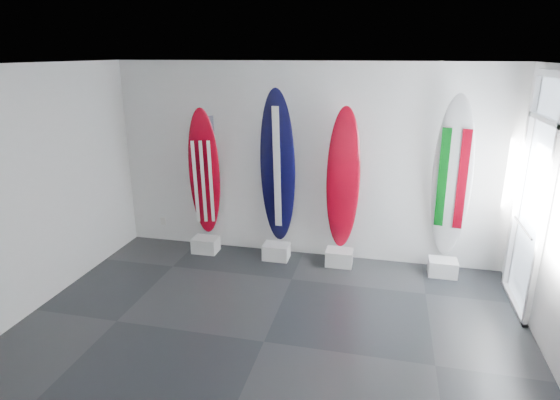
% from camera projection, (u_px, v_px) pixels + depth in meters
% --- Properties ---
extents(floor, '(6.00, 6.00, 0.00)m').
position_uv_depth(floor, '(264.00, 342.00, 5.22)').
color(floor, black).
rests_on(floor, ground).
extents(ceiling, '(6.00, 6.00, 0.00)m').
position_uv_depth(ceiling, '(260.00, 65.00, 4.30)').
color(ceiling, white).
rests_on(ceiling, wall_back).
extents(wall_back, '(6.00, 0.00, 6.00)m').
position_uv_depth(wall_back, '(305.00, 163.00, 7.08)').
color(wall_back, white).
rests_on(wall_back, ground).
extents(wall_front, '(6.00, 0.00, 6.00)m').
position_uv_depth(wall_front, '(139.00, 374.00, 2.44)').
color(wall_front, white).
rests_on(wall_front, ground).
extents(wall_left, '(0.00, 5.00, 5.00)m').
position_uv_depth(wall_left, '(15.00, 197.00, 5.40)').
color(wall_left, white).
rests_on(wall_left, ground).
extents(display_block_usa, '(0.40, 0.30, 0.24)m').
position_uv_depth(display_block_usa, '(206.00, 245.00, 7.54)').
color(display_block_usa, silver).
rests_on(display_block_usa, floor).
extents(surfboard_usa, '(0.58, 0.53, 2.11)m').
position_uv_depth(surfboard_usa, '(204.00, 174.00, 7.27)').
color(surfboard_usa, maroon).
rests_on(surfboard_usa, display_block_usa).
extents(display_block_navy, '(0.40, 0.30, 0.24)m').
position_uv_depth(display_block_navy, '(276.00, 251.00, 7.28)').
color(display_block_navy, silver).
rests_on(display_block_navy, floor).
extents(surfboard_navy, '(0.56, 0.33, 2.41)m').
position_uv_depth(surfboard_navy, '(278.00, 169.00, 6.97)').
color(surfboard_navy, black).
rests_on(surfboard_navy, display_block_navy).
extents(display_block_swiss, '(0.40, 0.30, 0.24)m').
position_uv_depth(display_block_swiss, '(339.00, 257.00, 7.07)').
color(display_block_swiss, silver).
rests_on(display_block_swiss, floor).
extents(surfboard_swiss, '(0.51, 0.25, 2.17)m').
position_uv_depth(surfboard_swiss, '(343.00, 180.00, 6.79)').
color(surfboard_swiss, maroon).
rests_on(surfboard_swiss, display_block_swiss).
extents(display_block_italy, '(0.40, 0.30, 0.24)m').
position_uv_depth(display_block_italy, '(443.00, 267.00, 6.75)').
color(display_block_italy, silver).
rests_on(display_block_italy, floor).
extents(surfboard_italy, '(0.60, 0.45, 2.38)m').
position_uv_depth(surfboard_italy, '(452.00, 179.00, 6.44)').
color(surfboard_italy, silver).
rests_on(surfboard_italy, display_block_italy).
extents(wall_outlet, '(0.09, 0.02, 0.13)m').
position_uv_depth(wall_outlet, '(163.00, 221.00, 7.94)').
color(wall_outlet, silver).
rests_on(wall_outlet, wall_back).
extents(glass_door, '(0.12, 1.16, 2.85)m').
position_uv_depth(glass_door, '(533.00, 199.00, 5.58)').
color(glass_door, white).
rests_on(glass_door, floor).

